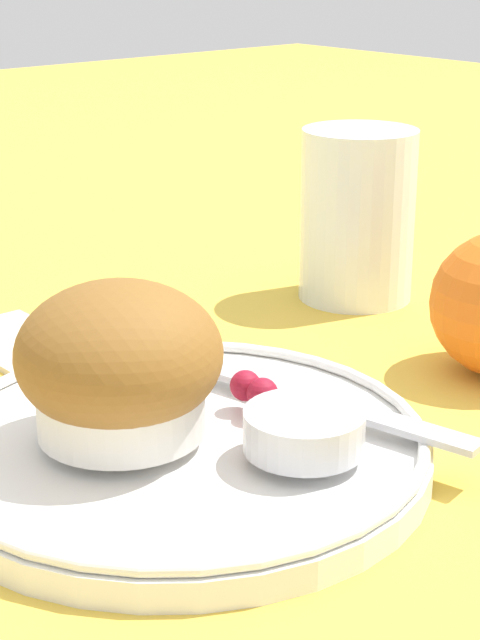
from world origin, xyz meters
TOP-DOWN VIEW (x-y plane):
  - ground_plane at (0.00, 0.00)m, footprint 3.00×3.00m
  - plate at (-0.01, 0.00)m, footprint 0.24×0.24m
  - muffin at (-0.02, -0.02)m, footprint 0.10×0.10m
  - cream_ramekin at (0.05, 0.03)m, footprint 0.06×0.06m
  - berry_pair at (-0.01, 0.05)m, footprint 0.03×0.02m
  - butter_knife at (0.01, 0.07)m, footprint 0.19×0.05m
  - juice_glass at (-0.13, 0.25)m, footprint 0.08×0.08m
  - folded_napkin at (-0.20, 0.02)m, footprint 0.11×0.06m

SIDE VIEW (x-z plane):
  - ground_plane at x=0.00m, z-range 0.00..0.00m
  - folded_napkin at x=-0.20m, z-range 0.00..0.01m
  - plate at x=-0.01m, z-range 0.00..0.02m
  - butter_knife at x=0.01m, z-range 0.02..0.02m
  - berry_pair at x=-0.01m, z-range 0.02..0.04m
  - cream_ramekin at x=0.05m, z-range 0.02..0.04m
  - muffin at x=-0.02m, z-range 0.02..0.09m
  - juice_glass at x=-0.13m, z-range 0.00..0.12m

